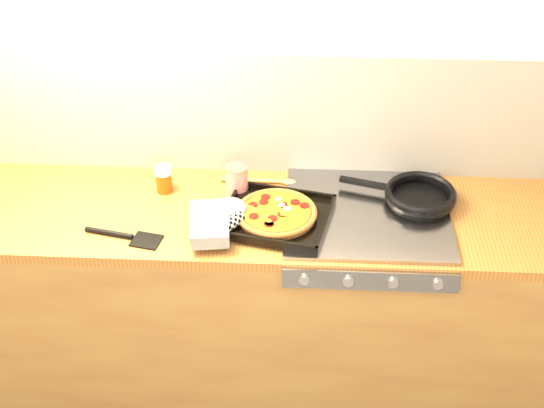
# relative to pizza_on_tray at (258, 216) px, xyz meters

# --- Properties ---
(room_shell) EXTENTS (3.20, 3.20, 3.20)m
(room_shell) POSITION_rel_pizza_on_tray_xyz_m (-0.05, 0.37, 0.21)
(room_shell) COLOR white
(room_shell) RESTS_ON ground
(counter_run) EXTENTS (3.20, 0.62, 0.90)m
(counter_run) POSITION_rel_pizza_on_tray_xyz_m (-0.05, 0.08, -0.49)
(counter_run) COLOR olive
(counter_run) RESTS_ON ground
(stovetop) EXTENTS (0.60, 0.56, 0.02)m
(stovetop) POSITION_rel_pizza_on_tray_xyz_m (0.40, 0.08, -0.04)
(stovetop) COLOR gray
(stovetop) RESTS_ON counter_run
(pizza_on_tray) EXTENTS (0.53, 0.41, 0.06)m
(pizza_on_tray) POSITION_rel_pizza_on_tray_xyz_m (0.00, 0.00, 0.00)
(pizza_on_tray) COLOR black
(pizza_on_tray) RESTS_ON stovetop
(frying_pan) EXTENTS (0.47, 0.33, 0.04)m
(frying_pan) POSITION_rel_pizza_on_tray_xyz_m (0.59, 0.16, -0.00)
(frying_pan) COLOR black
(frying_pan) RESTS_ON stovetop
(tomato_can) EXTENTS (0.10, 0.10, 0.12)m
(tomato_can) POSITION_rel_pizza_on_tray_xyz_m (-0.09, 0.19, 0.02)
(tomato_can) COLOR #AE0E0F
(tomato_can) RESTS_ON counter_run
(juice_glass) EXTENTS (0.08, 0.08, 0.11)m
(juice_glass) POSITION_rel_pizza_on_tray_xyz_m (-0.37, 0.20, 0.01)
(juice_glass) COLOR #C9410B
(juice_glass) RESTS_ON counter_run
(wooden_spoon) EXTENTS (0.30, 0.05, 0.02)m
(wooden_spoon) POSITION_rel_pizza_on_tray_xyz_m (0.01, 0.27, -0.03)
(wooden_spoon) COLOR tan
(wooden_spoon) RESTS_ON counter_run
(black_spatula) EXTENTS (0.29, 0.11, 0.02)m
(black_spatula) POSITION_rel_pizza_on_tray_xyz_m (-0.47, -0.10, -0.03)
(black_spatula) COLOR black
(black_spatula) RESTS_ON counter_run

